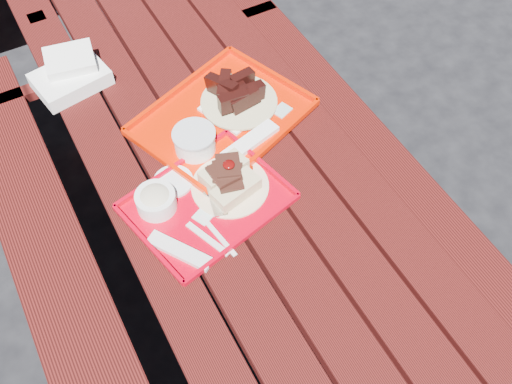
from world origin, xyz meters
TOP-DOWN VIEW (x-y plane):
  - ground at (0.00, 0.00)m, footprint 60.00×60.00m
  - picnic_table_near at (-0.00, 0.00)m, footprint 1.41×2.40m
  - near_tray at (-0.12, -0.06)m, footprint 0.48×0.41m
  - far_tray at (0.06, 0.17)m, footprint 0.60×0.53m
  - white_cloth at (-0.29, 0.57)m, footprint 0.25×0.20m

SIDE VIEW (x-z plane):
  - ground at x=0.00m, z-range 0.00..0.00m
  - picnic_table_near at x=0.00m, z-range 0.19..0.94m
  - far_tray at x=0.06m, z-range 0.73..0.82m
  - near_tray at x=-0.12m, z-range 0.72..0.85m
  - white_cloth at x=-0.29m, z-range 0.74..0.83m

